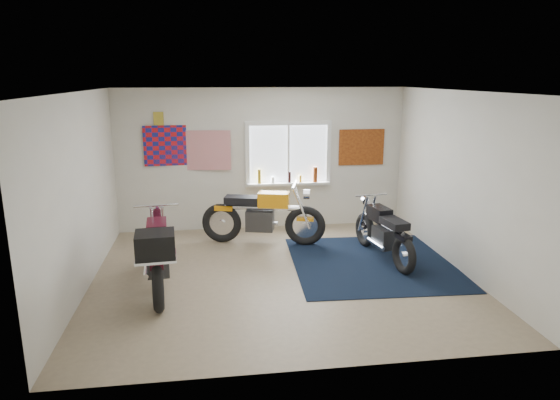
{
  "coord_description": "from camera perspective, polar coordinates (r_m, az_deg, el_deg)",
  "views": [
    {
      "loc": [
        -0.97,
        -6.92,
        2.91
      ],
      "look_at": [
        0.05,
        0.4,
        1.06
      ],
      "focal_mm": 32.0,
      "sensor_mm": 36.0,
      "label": 1
    }
  ],
  "objects": [
    {
      "name": "ground",
      "position": [
        7.57,
        0.05,
        -8.59
      ],
      "size": [
        5.5,
        5.5,
        0.0
      ],
      "primitive_type": "plane",
      "color": "#9E896B",
      "rests_on": "ground"
    },
    {
      "name": "room_shell",
      "position": [
        7.1,
        0.05,
        3.72
      ],
      "size": [
        5.5,
        5.5,
        5.5
      ],
      "color": "white",
      "rests_on": "ground"
    },
    {
      "name": "black_chrome_bike",
      "position": [
        8.25,
        11.74,
        -3.77
      ],
      "size": [
        0.59,
        1.91,
        0.98
      ],
      "rotation": [
        0.0,
        0.0,
        1.72
      ],
      "color": "black",
      "rests_on": "navy_rug"
    },
    {
      "name": "window_assembly",
      "position": [
        9.62,
        0.96,
        4.81
      ],
      "size": [
        1.66,
        0.17,
        1.26
      ],
      "color": "white",
      "rests_on": "room_shell"
    },
    {
      "name": "navy_rug",
      "position": [
        8.16,
        10.46,
        -7.06
      ],
      "size": [
        2.61,
        2.7,
        0.01
      ],
      "primitive_type": "cube",
      "rotation": [
        0.0,
        0.0,
        -0.04
      ],
      "color": "black",
      "rests_on": "ground"
    },
    {
      "name": "yellow_triumph",
      "position": [
        8.8,
        -2.02,
        -1.94
      ],
      "size": [
        2.17,
        0.8,
        1.11
      ],
      "rotation": [
        0.0,
        0.0,
        -0.25
      ],
      "color": "black",
      "rests_on": "ground"
    },
    {
      "name": "triumph_poster",
      "position": [
        9.93,
        9.29,
        5.97
      ],
      "size": [
        0.9,
        0.03,
        0.7
      ],
      "primitive_type": "cube",
      "color": "#A54C14",
      "rests_on": "room_shell"
    },
    {
      "name": "oil_bottles",
      "position": [
        9.63,
        1.49,
        2.75
      ],
      "size": [
        1.17,
        0.09,
        0.3
      ],
      "color": "olive",
      "rests_on": "window_assembly"
    },
    {
      "name": "flag_display",
      "position": [
        9.47,
        -13.72,
        9.03
      ],
      "size": [
        1.6,
        0.1,
        1.17
      ],
      "color": "red",
      "rests_on": "room_shell"
    },
    {
      "name": "maroon_tourer",
      "position": [
        6.99,
        -13.83,
        -6.0
      ],
      "size": [
        0.69,
        2.14,
        1.09
      ],
      "rotation": [
        0.0,
        0.0,
        1.66
      ],
      "color": "black",
      "rests_on": "ground"
    }
  ]
}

